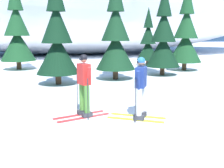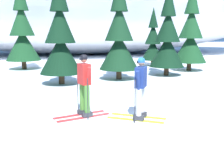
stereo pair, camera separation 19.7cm
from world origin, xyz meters
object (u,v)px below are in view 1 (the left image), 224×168
(pine_tree_left, at_px, (17,32))
(pine_tree_far_right, at_px, (186,35))
(pine_tree_center_left, at_px, (57,38))
(skier_red_jacket, at_px, (84,84))
(skier_navy_jacket, at_px, (140,87))
(pine_tree_center, at_px, (116,36))
(pine_tree_center_right, at_px, (163,38))
(pine_tree_right, at_px, (148,42))

(pine_tree_left, height_order, pine_tree_far_right, pine_tree_left)
(pine_tree_center_left, bearing_deg, skier_red_jacket, -84.83)
(skier_navy_jacket, height_order, pine_tree_center, pine_tree_center)
(pine_tree_left, xyz_separation_m, pine_tree_center, (5.13, -5.15, -0.23))
(pine_tree_left, bearing_deg, pine_tree_center_right, -29.19)
(pine_tree_center_left, height_order, pine_tree_far_right, pine_tree_far_right)
(skier_red_jacket, distance_m, pine_tree_right, 12.77)
(skier_navy_jacket, height_order, pine_tree_center_right, pine_tree_center_right)
(pine_tree_center_right, bearing_deg, pine_tree_center, -166.71)
(pine_tree_center_right, distance_m, pine_tree_right, 4.65)
(skier_navy_jacket, xyz_separation_m, pine_tree_far_right, (6.06, 8.71, 1.32))
(pine_tree_center, bearing_deg, pine_tree_far_right, 23.69)
(pine_tree_right, bearing_deg, pine_tree_left, -179.49)
(pine_tree_left, relative_size, pine_tree_center_right, 1.16)
(pine_tree_center_left, height_order, pine_tree_right, pine_tree_center_left)
(skier_navy_jacket, bearing_deg, pine_tree_center, 81.35)
(pine_tree_center_left, distance_m, pine_tree_center_right, 5.95)
(skier_navy_jacket, height_order, pine_tree_left, pine_tree_left)
(skier_red_jacket, xyz_separation_m, pine_tree_center, (2.43, 5.90, 1.23))
(pine_tree_left, xyz_separation_m, pine_tree_right, (8.89, 0.08, -0.66))
(pine_tree_right, distance_m, pine_tree_far_right, 3.32)
(pine_tree_center, distance_m, pine_tree_center_right, 2.96)
(pine_tree_center, xyz_separation_m, pine_tree_right, (3.76, 5.23, -0.43))
(pine_tree_left, bearing_deg, pine_tree_center, -45.16)
(skier_navy_jacket, relative_size, pine_tree_center_right, 0.35)
(pine_tree_center, bearing_deg, pine_tree_left, 134.84)
(pine_tree_far_right, bearing_deg, pine_tree_left, 163.98)
(pine_tree_center_left, bearing_deg, pine_tree_far_right, 20.43)
(pine_tree_right, relative_size, pine_tree_far_right, 0.78)
(pine_tree_center, relative_size, pine_tree_far_right, 0.97)
(skier_navy_jacket, bearing_deg, pine_tree_far_right, 55.17)
(pine_tree_left, xyz_separation_m, pine_tree_far_right, (10.20, -2.93, -0.16))
(pine_tree_far_right, bearing_deg, pine_tree_center, -156.31)
(skier_navy_jacket, distance_m, skier_red_jacket, 1.56)
(pine_tree_center, relative_size, pine_tree_center_right, 1.05)
(skier_navy_jacket, xyz_separation_m, pine_tree_center, (0.99, 6.48, 1.25))
(pine_tree_center_right, bearing_deg, pine_tree_center_left, -166.16)
(skier_navy_jacket, distance_m, pine_tree_right, 12.67)
(pine_tree_center_left, height_order, pine_tree_center_right, pine_tree_center_left)
(pine_tree_center_left, xyz_separation_m, pine_tree_center, (2.90, 0.74, 0.07))
(pine_tree_center, height_order, pine_tree_far_right, pine_tree_far_right)
(skier_navy_jacket, height_order, skier_red_jacket, skier_red_jacket)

